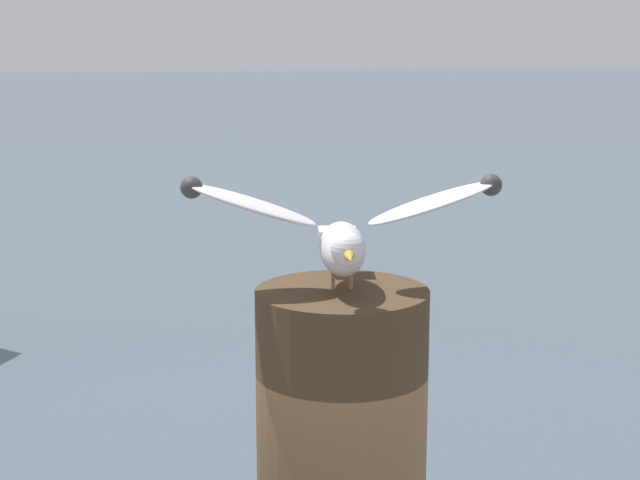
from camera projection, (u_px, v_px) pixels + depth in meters
name	position (u px, v px, depth m)	size (l,w,h in m)	color
seagull	(343.00, 231.00, 2.08)	(0.63, 0.39, 0.23)	tan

